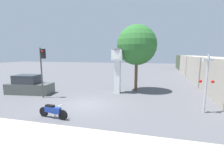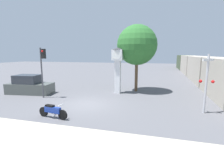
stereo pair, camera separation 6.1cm
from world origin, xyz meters
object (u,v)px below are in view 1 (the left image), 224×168
freight_train (195,66)px  street_tree (137,45)px  clock_tower (118,63)px  parked_car (29,86)px  traffic_light (42,64)px  motorcycle (53,111)px  railroad_crossing_signal (206,82)px

freight_train → street_tree: size_ratio=6.39×
street_tree → clock_tower: bearing=-140.7°
street_tree → parked_car: bearing=-158.6°
traffic_light → motorcycle: bearing=-48.7°
clock_tower → railroad_crossing_signal: 8.00m
motorcycle → clock_tower: size_ratio=0.47×
freight_train → railroad_crossing_signal: bearing=-98.1°
clock_tower → street_tree: street_tree is taller
railroad_crossing_signal → clock_tower: bearing=148.3°
freight_train → traffic_light: 24.31m
motorcycle → parked_car: parked_car is taller
clock_tower → traffic_light: (-5.65, -3.55, 0.04)m
clock_tower → street_tree: 2.70m
clock_tower → parked_car: clock_tower is taller
motorcycle → railroad_crossing_signal: size_ratio=0.54×
traffic_light → street_tree: 8.90m
traffic_light → clock_tower: bearing=32.2°
clock_tower → parked_car: (-8.09, -2.49, -2.15)m
freight_train → railroad_crossing_signal: railroad_crossing_signal is taller
traffic_light → street_tree: size_ratio=0.65×
motorcycle → railroad_crossing_signal: (8.86, 3.43, 1.63)m
traffic_light → parked_car: bearing=156.4°
motorcycle → traffic_light: 5.95m
traffic_light → street_tree: street_tree is taller
motorcycle → traffic_light: traffic_light is taller
traffic_light → street_tree: (7.26, 4.87, 1.67)m
freight_train → street_tree: 16.40m
street_tree → freight_train: bearing=60.6°
freight_train → railroad_crossing_signal: 19.75m
clock_tower → street_tree: (1.61, 1.32, 1.71)m
railroad_crossing_signal → street_tree: street_tree is taller
motorcycle → street_tree: (3.70, 8.93, 4.18)m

